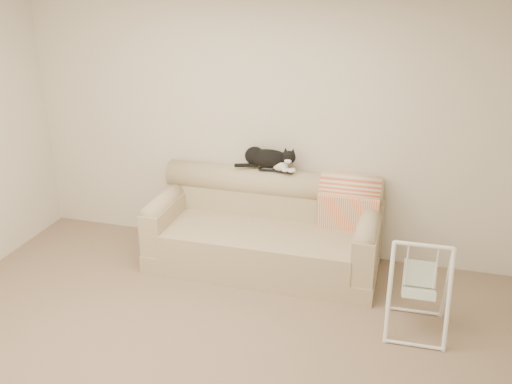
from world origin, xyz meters
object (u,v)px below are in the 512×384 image
remote_a (268,169)px  baby_swing (419,287)px  sofa (265,231)px  tuxedo_cat (269,159)px  remote_b (284,172)px

remote_a → baby_swing: bearing=-32.5°
sofa → tuxedo_cat: 0.71m
remote_b → baby_swing: 1.71m
baby_swing → tuxedo_cat: bearing=146.8°
sofa → baby_swing: size_ratio=2.78×
sofa → remote_a: size_ratio=11.94×
remote_a → baby_swing: size_ratio=0.23×
remote_a → remote_b: bearing=-4.0°
remote_b → tuxedo_cat: size_ratio=0.28×
sofa → baby_swing: (1.46, -0.73, 0.04)m
remote_b → tuxedo_cat: tuxedo_cat is taller
tuxedo_cat → baby_swing: (1.49, -0.98, -0.62)m
sofa → remote_b: (0.13, 0.21, 0.56)m
sofa → remote_a: (-0.03, 0.22, 0.56)m
tuxedo_cat → baby_swing: bearing=-33.2°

